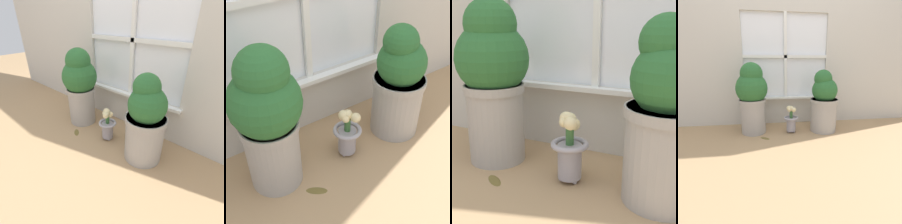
{
  "view_description": "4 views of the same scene",
  "coord_description": "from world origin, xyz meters",
  "views": [
    {
      "loc": [
        0.93,
        -0.82,
        1.01
      ],
      "look_at": [
        0.05,
        0.16,
        0.28
      ],
      "focal_mm": 28.0,
      "sensor_mm": 36.0,
      "label": 1
    },
    {
      "loc": [
        -0.76,
        -0.9,
        1.29
      ],
      "look_at": [
        -0.02,
        0.17,
        0.29
      ],
      "focal_mm": 50.0,
      "sensor_mm": 36.0,
      "label": 2
    },
    {
      "loc": [
        0.52,
        -0.96,
        0.65
      ],
      "look_at": [
        -0.01,
        0.15,
        0.3
      ],
      "focal_mm": 50.0,
      "sensor_mm": 36.0,
      "label": 3
    },
    {
      "loc": [
        -0.23,
        -1.69,
        0.75
      ],
      "look_at": [
        0.02,
        0.19,
        0.22
      ],
      "focal_mm": 28.0,
      "sensor_mm": 36.0,
      "label": 4
    }
  ],
  "objects": [
    {
      "name": "ground_plane",
      "position": [
        0.0,
        0.0,
        0.0
      ],
      "size": [
        10.0,
        10.0,
        0.0
      ],
      "primitive_type": "plane",
      "color": "tan"
    },
    {
      "name": "potted_plant_left",
      "position": [
        -0.39,
        0.19,
        0.41
      ],
      "size": [
        0.34,
        0.34,
        0.76
      ],
      "color": "#9E9993",
      "rests_on": "ground_plane"
    },
    {
      "name": "potted_plant_right",
      "position": [
        0.39,
        0.15,
        0.34
      ],
      "size": [
        0.31,
        0.31,
        0.69
      ],
      "color": "#9E9993",
      "rests_on": "ground_plane"
    },
    {
      "name": "flower_vase",
      "position": [
        0.02,
        0.14,
        0.15
      ],
      "size": [
        0.16,
        0.16,
        0.3
      ],
      "color": "#99939E",
      "rests_on": "ground_plane"
    },
    {
      "name": "fallen_leaf",
      "position": [
        -0.27,
        0.0,
        0.0
      ],
      "size": [
        0.11,
        0.1,
        0.01
      ],
      "color": "brown",
      "rests_on": "ground_plane"
    }
  ]
}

